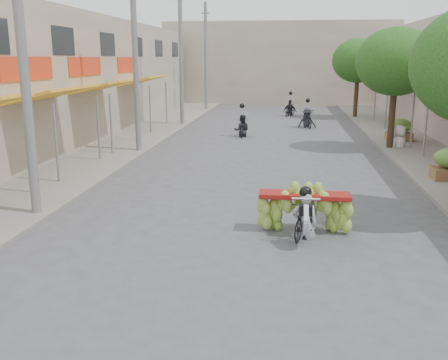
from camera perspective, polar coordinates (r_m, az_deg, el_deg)
ground at (r=9.38m, az=1.23°, el=-11.06°), size 120.00×120.00×0.00m
sidewalk_left at (r=25.06m, az=-11.22°, el=4.58°), size 4.00×60.00×0.12m
sidewalk_right at (r=24.57m, az=21.60°, el=3.69°), size 4.00×60.00×0.12m
shophouse_row_left at (r=25.89m, az=-22.98°, el=10.60°), size 9.77×40.00×6.00m
far_building at (r=46.49m, az=6.31°, el=13.12°), size 20.00×6.00×7.00m
utility_pole_near at (r=13.08m, az=-22.06°, el=13.17°), size 0.60×0.24×8.00m
utility_pole_mid at (r=21.42m, az=-10.11°, el=13.77°), size 0.60×0.24×8.00m
utility_pole_far at (r=30.14m, az=-4.94°, el=13.86°), size 0.60×0.24×8.00m
utility_pole_back at (r=38.98m, az=-2.10°, el=13.86°), size 0.60×0.24×8.00m
street_tree_mid at (r=22.93m, az=19.08°, el=12.63°), size 3.40×3.40×5.25m
street_tree_far at (r=34.77m, az=15.09°, el=13.03°), size 3.40×3.40×5.25m
produce_crate_far at (r=25.25m, az=19.43°, el=5.63°), size 1.20×0.88×1.16m
banana_motorbike at (r=11.45m, az=9.19°, el=-2.96°), size 2.20×1.77×2.00m
pedestrian at (r=23.36m, az=19.54°, el=5.92°), size 1.08×1.04×1.91m
bg_motorbike_a at (r=25.81m, az=2.06°, el=6.68°), size 0.82×1.51×1.95m
bg_motorbike_b at (r=29.52m, az=9.50°, el=7.50°), size 1.16×1.96×1.95m
bg_motorbike_c at (r=35.55m, az=7.58°, el=8.54°), size 1.14×1.78×1.95m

